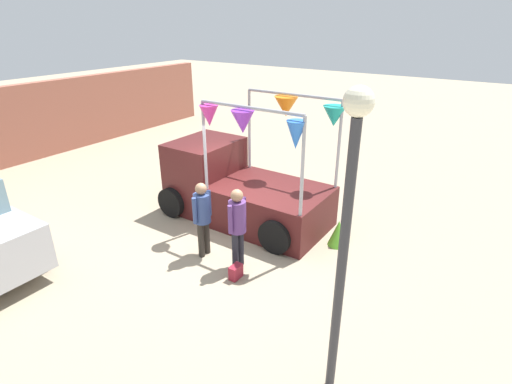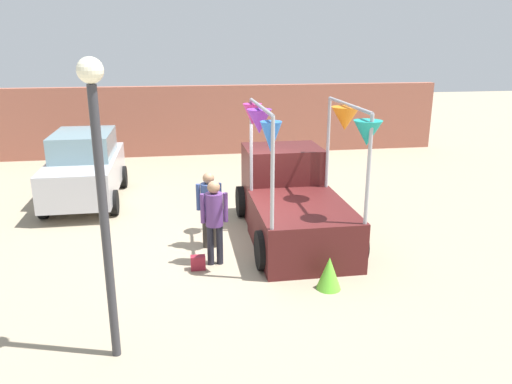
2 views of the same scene
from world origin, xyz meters
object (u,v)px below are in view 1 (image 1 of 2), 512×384
at_px(person_customer, 237,221).
at_px(street_lamp, 347,215).
at_px(folded_kite_bundle_lime, 338,233).
at_px(handbag, 236,272).
at_px(person_vendor, 202,213).
at_px(vendor_truck, 236,184).

bearing_deg(person_customer, street_lamp, -120.50).
xyz_separation_m(person_customer, folded_kite_bundle_lime, (1.90, -1.34, -0.73)).
relative_size(handbag, street_lamp, 0.07).
bearing_deg(person_vendor, vendor_truck, 15.69).
bearing_deg(vendor_truck, handbag, -144.01).
xyz_separation_m(street_lamp, folded_kite_bundle_lime, (3.51, 1.40, -2.33)).
bearing_deg(folded_kite_bundle_lime, vendor_truck, 91.47).
distance_m(person_customer, handbag, 0.97).
bearing_deg(handbag, folded_kite_bundle_lime, -26.88).
xyz_separation_m(vendor_truck, handbag, (-2.18, -1.58, -0.72)).
distance_m(street_lamp, folded_kite_bundle_lime, 4.44).
height_order(person_customer, person_vendor, person_customer).
xyz_separation_m(vendor_truck, person_customer, (-1.83, -1.38, 0.17)).
height_order(vendor_truck, person_customer, vendor_truck).
bearing_deg(handbag, person_vendor, 73.73).
bearing_deg(folded_kite_bundle_lime, street_lamp, -158.28).
height_order(vendor_truck, street_lamp, street_lamp).
bearing_deg(person_vendor, folded_kite_bundle_lime, -48.55).
bearing_deg(vendor_truck, folded_kite_bundle_lime, -88.53).
relative_size(vendor_truck, folded_kite_bundle_lime, 6.88).
height_order(vendor_truck, folded_kite_bundle_lime, vendor_truck).
bearing_deg(person_customer, folded_kite_bundle_lime, -35.21).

